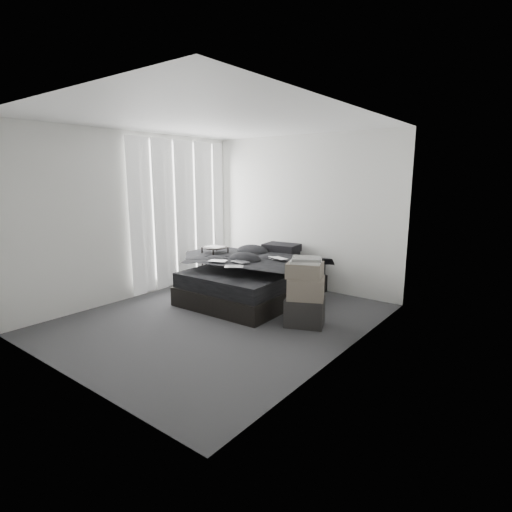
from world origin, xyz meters
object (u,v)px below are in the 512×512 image
Objects in this scene: laptop at (276,254)px; box_lower at (305,312)px; bed at (253,290)px; side_stand at (215,269)px.

box_lower is (0.87, -0.58, -0.58)m from laptop.
bed is 0.82m from side_stand.
bed is at bearing 3.50° from side_stand.
side_stand is at bearing -158.06° from laptop.
laptop is at bearing 7.50° from bed.
box_lower is (1.25, -0.52, 0.04)m from bed.
laptop reaches higher than side_stand.
laptop is at bearing 5.25° from side_stand.
laptop reaches higher than box_lower.
box_lower is (2.03, -0.47, -0.19)m from side_stand.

